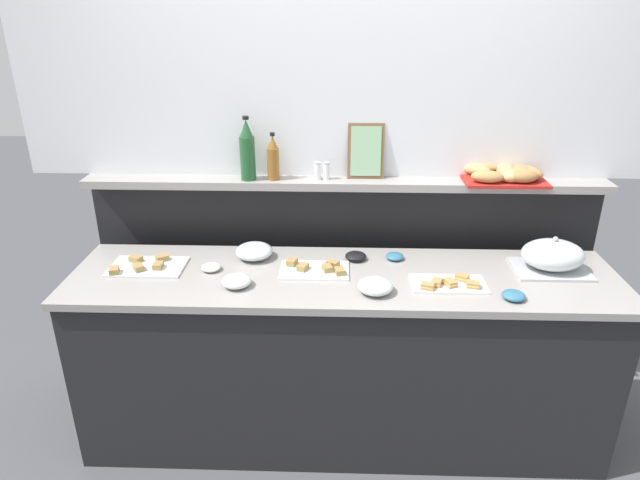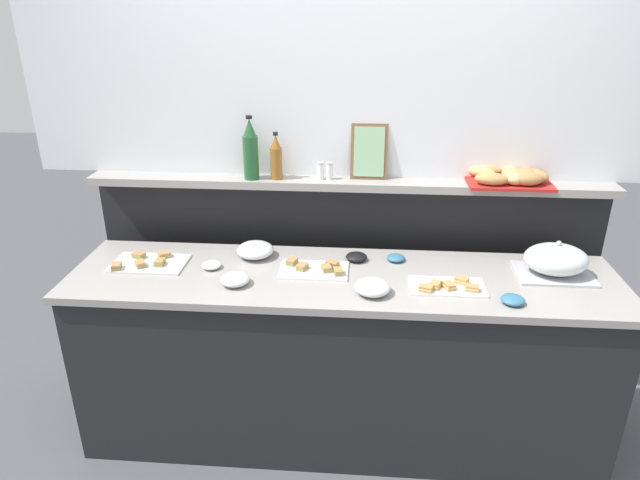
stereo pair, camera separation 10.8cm
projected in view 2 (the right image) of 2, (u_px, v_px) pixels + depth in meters
The scene contains 21 objects.
ground_plane at pixel (345, 362), 3.47m from camera, with size 12.00×12.00×0.00m, color #4C4C51.
buffet_counter at pixel (342, 358), 2.74m from camera, with size 2.52×0.62×0.91m.
back_ledge_unit at pixel (346, 277), 3.10m from camera, with size 2.64×0.22×1.24m.
upper_wall_panel at pixel (351, 34), 2.62m from camera, with size 3.24×0.08×1.36m, color white.
sandwich_platter_front at pixel (448, 286), 2.44m from camera, with size 0.33×0.18×0.04m.
sandwich_platter_side at pixel (315, 269), 2.60m from camera, with size 0.32×0.19×0.04m.
sandwich_platter_rear at pixel (148, 263), 2.66m from camera, with size 0.35×0.22×0.04m.
serving_cloche at pixel (556, 261), 2.53m from camera, with size 0.34×0.24×0.17m.
glass_bowl_large at pixel (372, 288), 2.39m from camera, with size 0.15×0.15×0.06m.
glass_bowl_medium at pixel (235, 280), 2.47m from camera, with size 0.13×0.13×0.05m.
glass_bowl_small at pixel (255, 250), 2.73m from camera, with size 0.18×0.18×0.07m.
condiment_bowl_red at pixel (356, 257), 2.70m from camera, with size 0.10×0.10×0.04m, color black.
condiment_bowl_dark at pixel (396, 258), 2.70m from camera, with size 0.09×0.09×0.03m, color teal.
condiment_bowl_cream at pixel (513, 300), 2.32m from camera, with size 0.10×0.10×0.03m, color teal.
condiment_bowl_teal at pixel (212, 265), 2.62m from camera, with size 0.09×0.09×0.03m, color silver.
vinegar_bottle_amber at pixel (276, 158), 2.78m from camera, with size 0.06×0.06×0.24m.
wine_bottle_green at pixel (251, 151), 2.76m from camera, with size 0.08×0.08×0.32m.
salt_shaker at pixel (320, 171), 2.79m from camera, with size 0.03×0.03×0.09m.
pepper_shaker at pixel (329, 171), 2.79m from camera, with size 0.03×0.03×0.09m.
bread_basket at pixel (512, 177), 2.72m from camera, with size 0.41×0.26×0.08m.
framed_picture at pixel (369, 152), 2.78m from camera, with size 0.18×0.06×0.27m.
Camera 2 is at (0.07, -2.28, 2.07)m, focal length 31.47 mm.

